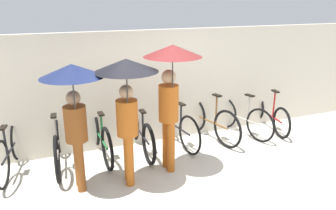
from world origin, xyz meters
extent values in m
plane|color=beige|center=(0.00, 0.00, 0.00)|extent=(30.00, 30.00, 0.00)
cube|color=beige|center=(0.00, 2.16, 1.10)|extent=(13.16, 0.12, 2.20)
torus|color=black|center=(-2.49, 2.28, 0.37)|extent=(0.17, 0.74, 0.75)
torus|color=black|center=(-2.67, 1.32, 0.37)|extent=(0.17, 0.74, 0.75)
cylinder|color=black|center=(-2.58, 1.80, 0.37)|extent=(0.21, 0.97, 0.04)
cylinder|color=black|center=(-2.61, 1.63, 0.60)|extent=(0.04, 0.04, 0.46)
cube|color=black|center=(-2.61, 1.63, 0.85)|extent=(0.12, 0.21, 0.03)
cylinder|color=black|center=(-2.49, 2.28, 0.68)|extent=(0.04, 0.04, 0.62)
cylinder|color=black|center=(-2.49, 2.28, 1.00)|extent=(0.44, 0.11, 0.03)
torus|color=black|center=(-1.80, 2.28, 0.38)|extent=(0.12, 0.76, 0.75)
torus|color=black|center=(-1.89, 1.19, 0.38)|extent=(0.12, 0.76, 0.75)
cylinder|color=#A59E93|center=(-1.84, 1.74, 0.38)|extent=(0.13, 1.09, 0.04)
cylinder|color=#A59E93|center=(-1.86, 1.55, 0.67)|extent=(0.04, 0.04, 0.58)
cube|color=black|center=(-1.86, 1.55, 0.97)|extent=(0.11, 0.21, 0.03)
cylinder|color=#A59E93|center=(-1.80, 2.28, 0.67)|extent=(0.04, 0.04, 0.58)
cylinder|color=#A59E93|center=(-1.80, 2.28, 0.96)|extent=(0.44, 0.06, 0.03)
torus|color=black|center=(-1.12, 2.33, 0.37)|extent=(0.07, 0.75, 0.75)
torus|color=black|center=(-1.09, 1.27, 0.37)|extent=(0.07, 0.75, 0.75)
cylinder|color=#19662D|center=(-1.11, 1.80, 0.37)|extent=(0.06, 1.06, 0.04)
cylinder|color=#19662D|center=(-1.10, 1.62, 0.62)|extent=(0.04, 0.04, 0.49)
cube|color=black|center=(-1.10, 1.62, 0.88)|extent=(0.10, 0.20, 0.03)
cylinder|color=#19662D|center=(-1.12, 2.33, 0.73)|extent=(0.04, 0.04, 0.71)
cylinder|color=#19662D|center=(-1.12, 2.33, 1.08)|extent=(0.44, 0.04, 0.03)
torus|color=black|center=(-0.35, 2.31, 0.36)|extent=(0.09, 0.73, 0.73)
torus|color=black|center=(-0.39, 1.22, 0.36)|extent=(0.09, 0.73, 0.73)
cylinder|color=black|center=(-0.37, 1.76, 0.36)|extent=(0.07, 1.10, 0.04)
cylinder|color=black|center=(-0.38, 1.57, 0.60)|extent=(0.04, 0.04, 0.46)
cube|color=black|center=(-0.38, 1.57, 0.84)|extent=(0.10, 0.20, 0.03)
cylinder|color=black|center=(-0.35, 2.31, 0.68)|extent=(0.04, 0.04, 0.62)
cylinder|color=black|center=(-0.35, 2.31, 0.99)|extent=(0.44, 0.04, 0.03)
torus|color=black|center=(0.31, 2.25, 0.37)|extent=(0.13, 0.74, 0.74)
torus|color=black|center=(0.42, 1.29, 0.37)|extent=(0.13, 0.74, 0.74)
cylinder|color=black|center=(0.37, 1.77, 0.37)|extent=(0.15, 0.96, 0.04)
cylinder|color=black|center=(0.39, 1.60, 0.62)|extent=(0.04, 0.04, 0.49)
cube|color=black|center=(0.39, 1.60, 0.88)|extent=(0.11, 0.21, 0.03)
cylinder|color=black|center=(0.31, 2.25, 0.67)|extent=(0.04, 0.04, 0.59)
cylinder|color=black|center=(0.31, 2.25, 0.96)|extent=(0.44, 0.08, 0.03)
torus|color=black|center=(1.00, 2.28, 0.38)|extent=(0.20, 0.75, 0.75)
torus|color=black|center=(1.21, 1.28, 0.38)|extent=(0.20, 0.75, 0.75)
cylinder|color=brown|center=(1.11, 1.78, 0.38)|extent=(0.24, 1.01, 0.04)
cylinder|color=brown|center=(1.14, 1.60, 0.66)|extent=(0.04, 0.04, 0.58)
cube|color=black|center=(1.14, 1.60, 0.97)|extent=(0.13, 0.21, 0.03)
cylinder|color=brown|center=(1.00, 2.28, 0.68)|extent=(0.04, 0.04, 0.61)
cylinder|color=brown|center=(1.00, 2.28, 0.99)|extent=(0.44, 0.12, 0.03)
torus|color=black|center=(1.72, 2.22, 0.35)|extent=(0.21, 0.68, 0.69)
torus|color=black|center=(1.96, 1.27, 0.35)|extent=(0.21, 0.68, 0.69)
cylinder|color=#A59E93|center=(1.84, 1.74, 0.35)|extent=(0.27, 0.96, 0.04)
cylinder|color=#A59E93|center=(1.89, 1.58, 0.61)|extent=(0.04, 0.04, 0.53)
cube|color=black|center=(1.89, 1.58, 0.89)|extent=(0.14, 0.22, 0.03)
cylinder|color=#A59E93|center=(1.72, 2.22, 0.67)|extent=(0.04, 0.04, 0.65)
cylinder|color=#A59E93|center=(1.72, 2.22, 1.00)|extent=(0.43, 0.13, 0.03)
torus|color=black|center=(2.67, 2.34, 0.33)|extent=(0.16, 0.65, 0.65)
torus|color=black|center=(2.49, 1.26, 0.33)|extent=(0.16, 0.65, 0.65)
cylinder|color=maroon|center=(2.58, 1.80, 0.33)|extent=(0.22, 1.09, 0.04)
cylinder|color=maroon|center=(2.55, 1.61, 0.61)|extent=(0.04, 0.04, 0.56)
cube|color=black|center=(2.55, 1.61, 0.90)|extent=(0.12, 0.21, 0.03)
cylinder|color=maroon|center=(2.67, 2.34, 0.65)|extent=(0.04, 0.04, 0.64)
cylinder|color=maroon|center=(2.67, 2.34, 0.96)|extent=(0.44, 0.10, 0.03)
cylinder|color=brown|center=(-1.59, 0.96, 0.39)|extent=(0.13, 0.13, 0.78)
cylinder|color=brown|center=(-1.59, 0.78, 0.39)|extent=(0.13, 0.13, 0.78)
cylinder|color=brown|center=(-1.59, 0.87, 1.04)|extent=(0.32, 0.32, 0.53)
sphere|color=#997051|center=(-1.59, 0.87, 1.42)|extent=(0.20, 0.20, 0.20)
cylinder|color=#332D28|center=(-1.60, 0.73, 1.41)|extent=(0.02, 0.02, 0.68)
cone|color=#19234C|center=(-1.60, 0.73, 1.84)|extent=(0.85, 0.85, 0.18)
cylinder|color=#B25619|center=(-0.85, 0.84, 0.40)|extent=(0.13, 0.13, 0.80)
cylinder|color=#B25619|center=(-0.88, 0.66, 0.40)|extent=(0.13, 0.13, 0.80)
cylinder|color=#B25619|center=(-0.87, 0.75, 1.07)|extent=(0.32, 0.32, 0.54)
sphere|color=tan|center=(-0.87, 0.75, 1.47)|extent=(0.21, 0.21, 0.21)
cylinder|color=#332D28|center=(-0.89, 0.61, 1.44)|extent=(0.02, 0.02, 0.69)
cone|color=black|center=(-0.89, 0.61, 1.88)|extent=(0.89, 0.89, 0.18)
cylinder|color=#B25619|center=(-0.15, 1.01, 0.43)|extent=(0.13, 0.13, 0.87)
cylinder|color=#B25619|center=(-0.14, 0.83, 0.43)|extent=(0.13, 0.13, 0.87)
cylinder|color=#B25619|center=(-0.14, 0.92, 1.16)|extent=(0.32, 0.32, 0.59)
sphere|color=tan|center=(-0.14, 0.92, 1.59)|extent=(0.23, 0.23, 0.23)
cylinder|color=#332D28|center=(-0.13, 0.78, 1.56)|extent=(0.02, 0.02, 0.73)
cone|color=#591919|center=(-0.13, 0.78, 2.01)|extent=(0.88, 0.88, 0.18)
camera|label=1|loc=(-1.99, -3.67, 2.73)|focal=35.00mm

